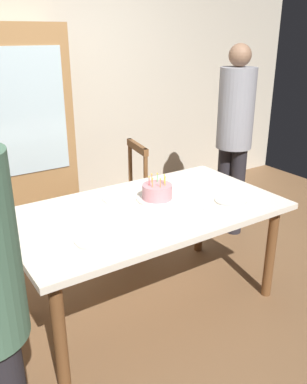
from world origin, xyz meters
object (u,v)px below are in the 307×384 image
Objects in this scene: plate_far_side at (119,199)px; china_cabinet at (7,138)px; birthday_cake at (157,193)px; person_guest at (234,131)px; chair_spindle_back at (120,201)px; plate_near_celebrant at (94,240)px; plate_near_guest at (231,201)px; dining_table at (147,219)px.

china_cabinet reaches higher than plate_far_side.
person_guest is (1.15, 0.47, 0.20)m from birthday_cake.
chair_spindle_back is at bearing 81.89° from birthday_cake.
birthday_cake is 1.27× the size of plate_near_celebrant.
birthday_cake is 0.69m from plate_near_celebrant.
plate_near_celebrant is at bearing -124.94° from chair_spindle_back.
china_cabinet is at bearing 119.36° from plate_near_guest.
person_guest reaches higher than plate_near_guest.
person_guest reaches higher than dining_table.
plate_near_guest is at bearing -22.77° from dining_table.
china_cabinet is (-1.00, 1.78, 0.20)m from plate_near_guest.
dining_table is 1.65m from china_cabinet.
dining_table is at bearing -73.27° from china_cabinet.
birthday_cake is 1.25m from person_guest.
china_cabinet is (-0.60, 1.48, 0.15)m from birthday_cake.
plate_far_side is at bearing 144.26° from plate_near_guest.
birthday_cake is 0.51m from plate_near_guest.
china_cabinet reaches higher than plate_near_celebrant.
china_cabinet is (0.02, 1.78, 0.20)m from plate_near_celebrant.
birthday_cake is at bearing -33.82° from plate_far_side.
chair_spindle_back is at bearing 106.09° from plate_near_guest.
plate_far_side is at bearing 48.22° from plate_near_celebrant.
plate_far_side is at bearing -74.12° from china_cabinet.
plate_far_side is 1.42m from person_guest.
dining_table is at bearing -68.34° from plate_far_side.
birthday_cake is 1.60m from china_cabinet.
birthday_cake is at bearing -98.11° from chair_spindle_back.
birthday_cake is 0.15× the size of china_cabinet.
person_guest is at bearing 23.00° from dining_table.
plate_near_celebrant and plate_near_guest have the same top height.
plate_near_celebrant reaches higher than dining_table.
birthday_cake is 1.27× the size of plate_near_guest.
plate_near_celebrant is 1.30m from chair_spindle_back.
chair_spindle_back is 0.50× the size of china_cabinet.
chair_spindle_back is 0.55× the size of person_guest.
chair_spindle_back is (0.10, 0.74, -0.34)m from birthday_cake.
birthday_cake reaches higher than plate_near_guest.
plate_far_side is (-0.09, 0.22, 0.09)m from dining_table.
dining_table is 8.10× the size of plate_far_side.
china_cabinet is at bearing 105.88° from plate_far_side.
dining_table is 6.36× the size of birthday_cake.
chair_spindle_back is at bearing 61.18° from plate_far_side.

